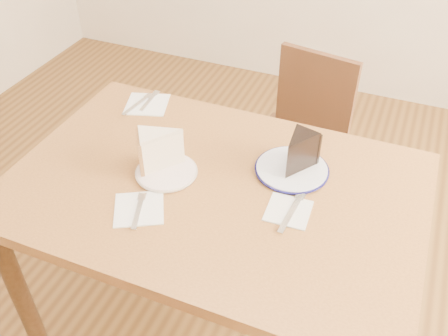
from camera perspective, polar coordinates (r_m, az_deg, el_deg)
ground at (r=2.03m, az=-0.87°, el=-17.98°), size 4.00×4.00×0.00m
table at (r=1.52m, az=-1.11°, el=-4.66°), size 1.20×0.80×0.75m
chair_far at (r=2.14m, az=8.48°, el=2.99°), size 0.46×0.46×0.81m
plate_cream at (r=1.50m, az=-6.59°, el=-0.45°), size 0.18×0.18×0.01m
plate_navy at (r=1.51m, az=7.75°, el=-0.15°), size 0.21×0.21×0.01m
carrot_cake at (r=1.48m, az=-7.00°, el=2.09°), size 0.15×0.14×0.11m
chocolate_cake at (r=1.47m, az=8.31°, el=1.47°), size 0.11×0.13×0.10m
napkin_cream at (r=1.39m, az=-9.69°, el=-4.61°), size 0.18×0.18×0.00m
napkin_navy at (r=1.38m, az=7.36°, el=-4.88°), size 0.12×0.12×0.00m
napkin_spare at (r=1.82m, az=-8.80°, el=7.21°), size 0.18×0.18×0.00m
fork_cream at (r=1.38m, az=-9.77°, el=-4.87°), size 0.06×0.14×0.00m
knife_navy at (r=1.37m, az=7.68°, el=-5.06°), size 0.03×0.17×0.00m
fork_spare at (r=1.83m, az=-8.54°, el=7.59°), size 0.02×0.14×0.00m
knife_spare at (r=1.82m, az=-9.91°, el=7.17°), size 0.03×0.16×0.00m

